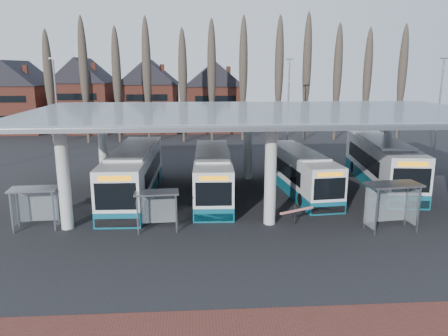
{
  "coord_description": "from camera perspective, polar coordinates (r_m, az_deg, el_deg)",
  "views": [
    {
      "loc": [
        -4.43,
        -22.32,
        9.27
      ],
      "look_at": [
        -2.46,
        7.0,
        2.46
      ],
      "focal_mm": 35.0,
      "sensor_mm": 36.0,
      "label": 1
    }
  ],
  "objects": [
    {
      "name": "ground",
      "position": [
        24.57,
        6.92,
        -9.21
      ],
      "size": [
        140.0,
        140.0,
        0.0
      ],
      "primitive_type": "plane",
      "color": "black",
      "rests_on": "ground"
    },
    {
      "name": "station_canopy",
      "position": [
        30.85,
        4.46,
        6.33
      ],
      "size": [
        32.0,
        16.0,
        6.34
      ],
      "color": "beige",
      "rests_on": "ground"
    },
    {
      "name": "poplar_row",
      "position": [
        55.5,
        0.75,
        12.54
      ],
      "size": [
        45.1,
        1.1,
        14.5
      ],
      "color": "#473D33",
      "rests_on": "ground"
    },
    {
      "name": "townhouse_row",
      "position": [
        67.36,
        -13.72,
        9.85
      ],
      "size": [
        36.8,
        10.3,
        12.25
      ],
      "color": "brown",
      "rests_on": "ground"
    },
    {
      "name": "lamp_post_a",
      "position": [
        46.52,
        -20.97,
        7.34
      ],
      "size": [
        0.8,
        0.16,
        10.17
      ],
      "color": "slate",
      "rests_on": "ground"
    },
    {
      "name": "lamp_post_b",
      "position": [
        49.59,
        8.39,
        8.36
      ],
      "size": [
        0.8,
        0.16,
        10.17
      ],
      "color": "slate",
      "rests_on": "ground"
    },
    {
      "name": "lamp_post_c",
      "position": [
        49.03,
        26.27,
        7.11
      ],
      "size": [
        0.8,
        0.16,
        10.17
      ],
      "color": "slate",
      "rests_on": "ground"
    },
    {
      "name": "bus_0",
      "position": [
        32.22,
        -11.71,
        -0.83
      ],
      "size": [
        3.08,
        12.98,
        3.59
      ],
      "rotation": [
        0.0,
        0.0,
        -0.02
      ],
      "color": "silver",
      "rests_on": "ground"
    },
    {
      "name": "bus_1",
      "position": [
        32.08,
        -1.5,
        -0.88
      ],
      "size": [
        2.9,
        11.9,
        3.29
      ],
      "rotation": [
        0.0,
        0.0,
        -0.03
      ],
      "color": "silver",
      "rests_on": "ground"
    },
    {
      "name": "bus_2",
      "position": [
        33.68,
        9.83,
        -0.51
      ],
      "size": [
        3.53,
        11.5,
        3.15
      ],
      "rotation": [
        0.0,
        0.0,
        0.1
      ],
      "color": "silver",
      "rests_on": "ground"
    },
    {
      "name": "bus_3",
      "position": [
        37.31,
        19.85,
        0.59
      ],
      "size": [
        4.41,
        13.4,
        3.66
      ],
      "rotation": [
        0.0,
        0.0,
        -0.12
      ],
      "color": "silver",
      "rests_on": "ground"
    },
    {
      "name": "shelter_0",
      "position": [
        27.69,
        -23.47,
        -3.71
      ],
      "size": [
        2.76,
        1.52,
        2.48
      ],
      "rotation": [
        0.0,
        0.0,
        0.07
      ],
      "color": "gray",
      "rests_on": "ground"
    },
    {
      "name": "shelter_1",
      "position": [
        25.5,
        -8.76,
        -4.38
      ],
      "size": [
        2.59,
        1.41,
        2.34
      ],
      "rotation": [
        0.0,
        0.0,
        0.06
      ],
      "color": "gray",
      "rests_on": "ground"
    },
    {
      "name": "shelter_2",
      "position": [
        26.92,
        21.01,
        -3.4
      ],
      "size": [
        3.18,
        1.84,
        2.82
      ],
      "rotation": [
        0.0,
        0.0,
        0.11
      ],
      "color": "gray",
      "rests_on": "ground"
    },
    {
      "name": "barrier",
      "position": [
        26.28,
        9.42,
        -5.6
      ],
      "size": [
        2.22,
        1.2,
        1.22
      ],
      "rotation": [
        0.0,
        0.0,
        0.47
      ],
      "color": "black",
      "rests_on": "ground"
    }
  ]
}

